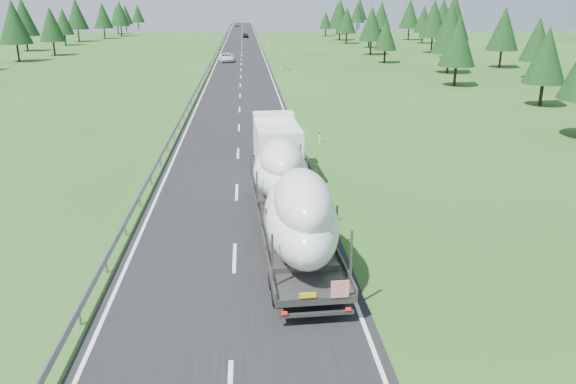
{
  "coord_description": "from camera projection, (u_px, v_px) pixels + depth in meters",
  "views": [
    {
      "loc": [
        0.66,
        -13.59,
        10.73
      ],
      "look_at": [
        2.57,
        11.66,
        2.12
      ],
      "focal_mm": 35.0,
      "sensor_mm": 36.0,
      "label": 1
    }
  ],
  "objects": [
    {
      "name": "distant_car_dark",
      "position": [
        245.0,
        35.0,
        175.6
      ],
      "size": [
        2.01,
        4.43,
        1.48
      ],
      "primitive_type": "imported",
      "rotation": [
        0.0,
        0.0,
        0.06
      ],
      "color": "black",
      "rests_on": "ground"
    },
    {
      "name": "tree_line_right",
      "position": [
        453.0,
        24.0,
        105.25
      ],
      "size": [
        27.64,
        261.49,
        12.39
      ],
      "color": "black",
      "rests_on": "ground"
    },
    {
      "name": "distant_van",
      "position": [
        227.0,
        57.0,
        105.12
      ],
      "size": [
        2.85,
        5.84,
        1.6
      ],
      "primitive_type": "imported",
      "rotation": [
        0.0,
        0.0,
        0.04
      ],
      "color": "white",
      "rests_on": "ground"
    },
    {
      "name": "distant_car_blue",
      "position": [
        237.0,
        25.0,
        252.68
      ],
      "size": [
        1.71,
        4.44,
        1.44
      ],
      "primitive_type": "imported",
      "rotation": [
        0.0,
        0.0,
        -0.04
      ],
      "color": "#1C1F50",
      "rests_on": "ground"
    },
    {
      "name": "marker_posts",
      "position": [
        264.0,
        39.0,
        162.85
      ],
      "size": [
        0.13,
        350.08,
        1.0
      ],
      "color": "silver",
      "rests_on": "ground"
    },
    {
      "name": "boat_truck",
      "position": [
        287.0,
        181.0,
        27.3
      ],
      "size": [
        3.58,
        20.58,
        4.68
      ],
      "color": "white",
      "rests_on": "ground"
    },
    {
      "name": "road_surface",
      "position": [
        241.0,
        59.0,
        110.64
      ],
      "size": [
        10.0,
        400.0,
        0.02
      ],
      "primitive_type": "cube",
      "color": "black",
      "rests_on": "ground"
    },
    {
      "name": "guardrail",
      "position": [
        214.0,
        56.0,
        110.01
      ],
      "size": [
        0.1,
        400.0,
        0.76
      ],
      "color": "slate",
      "rests_on": "ground"
    },
    {
      "name": "highway_sign",
      "position": [
        285.0,
        59.0,
        91.69
      ],
      "size": [
        0.08,
        0.9,
        2.6
      ],
      "color": "slate",
      "rests_on": "ground"
    }
  ]
}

